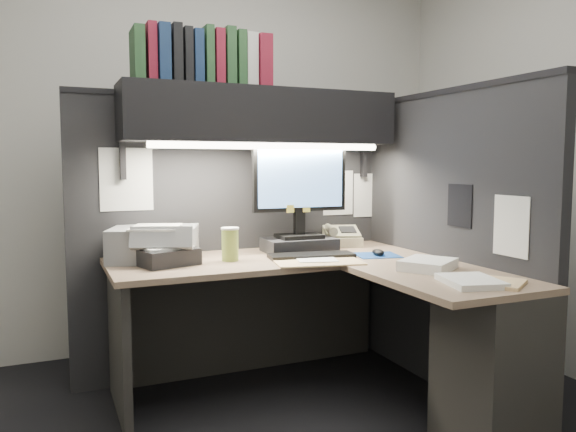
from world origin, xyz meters
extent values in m
cube|color=beige|center=(0.00, 1.50, 1.35)|extent=(3.50, 0.04, 2.70)
cube|color=black|center=(0.03, 0.93, 0.80)|extent=(1.90, 0.06, 1.60)
cube|color=black|center=(0.98, 0.18, 0.80)|extent=(0.06, 1.50, 1.60)
cube|color=#9A7762|center=(0.10, 0.56, 0.71)|extent=(1.70, 0.68, 0.03)
cube|color=#9A7762|center=(0.65, -0.21, 0.71)|extent=(0.60, 0.85, 0.03)
cube|color=#292725|center=(0.10, 0.86, 0.35)|extent=(1.61, 0.02, 0.70)
cube|color=#292725|center=(-0.70, 0.56, 0.35)|extent=(0.04, 0.61, 0.70)
cube|color=#292725|center=(0.75, -0.43, 0.35)|extent=(0.38, 0.40, 0.70)
cube|color=black|center=(0.12, 0.75, 1.50)|extent=(1.55, 0.34, 0.30)
cylinder|color=white|center=(0.12, 0.61, 1.33)|extent=(1.32, 0.04, 0.04)
cube|color=black|center=(0.33, 0.67, 0.77)|extent=(0.41, 0.26, 0.08)
cube|color=black|center=(0.33, 0.67, 0.90)|extent=(0.06, 0.05, 0.13)
cube|color=black|center=(0.33, 0.67, 1.15)|extent=(0.56, 0.06, 0.37)
cube|color=#71A9F7|center=(0.33, 0.65, 1.15)|extent=(0.51, 0.02, 0.32)
cube|color=black|center=(0.30, 0.45, 0.74)|extent=(0.48, 0.22, 0.02)
cube|color=navy|center=(0.66, 0.37, 0.73)|extent=(0.27, 0.25, 0.00)
ellipsoid|color=black|center=(0.66, 0.35, 0.75)|extent=(0.07, 0.10, 0.03)
cube|color=beige|center=(0.66, 0.79, 0.78)|extent=(0.29, 0.30, 0.09)
cylinder|color=#A5AA44|center=(-0.13, 0.53, 0.81)|extent=(0.10, 0.10, 0.16)
cube|color=gray|center=(-0.49, 0.72, 0.82)|extent=(0.53, 0.49, 0.17)
cube|color=black|center=(-0.46, 0.55, 0.77)|extent=(0.33, 0.30, 0.08)
cube|color=#D9B47A|center=(0.27, 0.32, 0.73)|extent=(0.49, 0.37, 0.01)
cube|color=white|center=(0.66, -0.08, 0.75)|extent=(0.33, 0.32, 0.05)
cube|color=white|center=(0.62, -0.42, 0.74)|extent=(0.27, 0.31, 0.03)
cube|color=#D9B47A|center=(0.70, -0.43, 0.74)|extent=(0.33, 0.34, 0.02)
cube|color=#244927|center=(-0.55, 0.74, 1.78)|extent=(0.05, 0.22, 0.27)
cube|color=maroon|center=(-0.49, 0.75, 1.80)|extent=(0.05, 0.22, 0.29)
cube|color=#162A4D|center=(-0.43, 0.73, 1.79)|extent=(0.06, 0.22, 0.29)
cube|color=black|center=(-0.36, 0.74, 1.80)|extent=(0.05, 0.22, 0.29)
cube|color=black|center=(-0.30, 0.76, 1.79)|extent=(0.04, 0.22, 0.28)
cube|color=#162A4D|center=(-0.25, 0.75, 1.79)|extent=(0.05, 0.22, 0.28)
cube|color=#244927|center=(-0.19, 0.76, 1.80)|extent=(0.04, 0.22, 0.30)
cube|color=maroon|center=(-0.14, 0.75, 1.79)|extent=(0.05, 0.22, 0.29)
cube|color=#244927|center=(-0.08, 0.75, 1.80)|extent=(0.05, 0.22, 0.31)
cube|color=#244927|center=(-0.01, 0.75, 1.80)|extent=(0.05, 0.22, 0.29)
cube|color=silver|center=(0.04, 0.76, 1.79)|extent=(0.06, 0.22, 0.29)
cube|color=maroon|center=(0.12, 0.74, 1.79)|extent=(0.07, 0.22, 0.28)
cube|color=white|center=(0.70, 0.90, 1.05)|extent=(0.21, 0.00, 0.28)
cube|color=white|center=(0.92, 0.90, 1.03)|extent=(0.21, 0.00, 0.28)
cube|color=white|center=(-0.60, 0.90, 1.15)|extent=(0.28, 0.00, 0.34)
cube|color=black|center=(0.95, 0.04, 1.02)|extent=(0.00, 0.18, 0.22)
cube|color=white|center=(0.95, -0.31, 0.95)|extent=(0.00, 0.21, 0.28)
camera|label=1|loc=(-1.01, -2.24, 1.24)|focal=35.00mm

